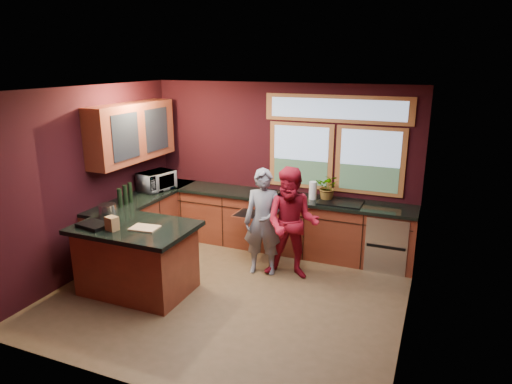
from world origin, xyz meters
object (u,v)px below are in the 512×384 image
Objects in this scene: island at (137,258)px; person_red at (292,224)px; stock_pot at (108,210)px; cutting_board at (145,228)px; person_grey at (264,222)px.

person_red is at bearing 33.89° from island.
island is at bearing -15.26° from stock_pot.
cutting_board is at bearing -14.04° from island.
island is 0.95× the size of person_red.
person_red is at bearing -9.01° from person_grey.
person_grey is at bearing 46.40° from cutting_board.
island is 0.99× the size of person_grey.
stock_pot is (-2.34, -1.05, 0.22)m from person_red.
person_grey is 0.42m from person_red.
cutting_board is at bearing -146.20° from person_grey.
stock_pot is at bearing -163.06° from person_red.
person_red reaches higher than cutting_board.
stock_pot is at bearing -164.45° from person_grey.
stock_pot is (-0.55, 0.15, 0.56)m from island.
island is at bearing -151.91° from person_grey.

